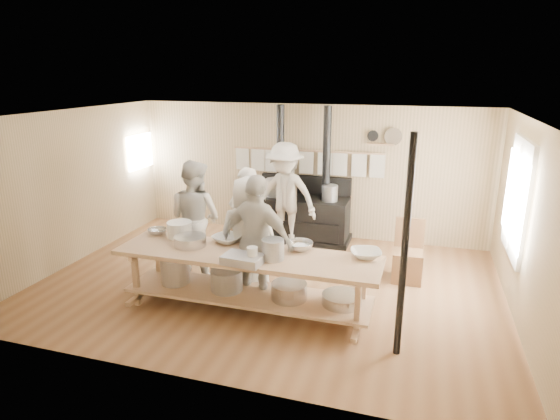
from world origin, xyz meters
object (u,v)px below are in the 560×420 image
(prep_table, at_px, (246,276))
(cook_center, at_px, (248,236))
(cook_right, at_px, (258,241))
(cook_far_left, at_px, (247,218))
(cook_left, at_px, (195,218))
(cook_by_window, at_px, (285,196))
(roasting_pan, at_px, (243,259))
(chair, at_px, (407,263))
(stove, at_px, (302,214))

(prep_table, xyz_separation_m, cook_center, (-0.17, 0.53, 0.37))
(cook_right, bearing_deg, cook_far_left, -49.83)
(cook_far_left, xyz_separation_m, cook_center, (0.38, -0.94, 0.03))
(cook_left, distance_m, cook_center, 1.15)
(cook_by_window, bearing_deg, roasting_pan, -74.44)
(cook_by_window, xyz_separation_m, roasting_pan, (0.30, -2.91, -0.08))
(cook_by_window, distance_m, chair, 2.56)
(cook_far_left, bearing_deg, chair, 140.26)
(chair, relative_size, roasting_pan, 1.96)
(cook_right, height_order, cook_by_window, cook_by_window)
(stove, xyz_separation_m, prep_table, (-0.00, -3.02, -0.00))
(cook_left, bearing_deg, cook_right, 165.22)
(prep_table, relative_size, cook_left, 1.92)
(prep_table, height_order, roasting_pan, roasting_pan)
(roasting_pan, bearing_deg, cook_far_left, 109.48)
(stove, height_order, roasting_pan, stove)
(cook_far_left, relative_size, roasting_pan, 3.42)
(prep_table, bearing_deg, cook_left, 141.79)
(cook_center, height_order, cook_by_window, cook_by_window)
(cook_center, xyz_separation_m, cook_right, (0.25, -0.27, 0.05))
(stove, relative_size, chair, 2.66)
(cook_far_left, bearing_deg, prep_table, 66.42)
(prep_table, distance_m, chair, 2.68)
(cook_left, relative_size, cook_center, 1.06)
(cook_center, relative_size, cook_right, 0.95)
(prep_table, relative_size, cook_right, 1.92)
(cook_left, relative_size, cook_right, 1.00)
(chair, bearing_deg, cook_right, -146.08)
(cook_center, bearing_deg, cook_left, -31.39)
(cook_far_left, height_order, cook_center, cook_center)
(prep_table, distance_m, cook_by_window, 2.63)
(cook_left, height_order, cook_by_window, cook_by_window)
(chair, bearing_deg, cook_by_window, 157.28)
(cook_by_window, bearing_deg, chair, -11.88)
(stove, height_order, cook_by_window, stove)
(roasting_pan, bearing_deg, cook_center, 106.81)
(prep_table, height_order, cook_by_window, cook_by_window)
(cook_left, relative_size, cook_by_window, 0.95)
(stove, xyz_separation_m, roasting_pan, (0.09, -3.35, 0.38))
(cook_right, bearing_deg, cook_left, -15.42)
(cook_left, bearing_deg, roasting_pan, 148.94)
(prep_table, bearing_deg, cook_center, 107.80)
(cook_right, xyz_separation_m, chair, (2.00, 1.41, -0.65))
(stove, height_order, cook_left, stove)
(cook_right, relative_size, chair, 1.91)
(chair, xyz_separation_m, roasting_pan, (-1.99, -2.00, 0.62))
(cook_far_left, bearing_deg, cook_by_window, -151.15)
(prep_table, relative_size, chair, 3.68)
(cook_by_window, bearing_deg, cook_far_left, -97.51)
(stove, bearing_deg, cook_right, -88.46)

